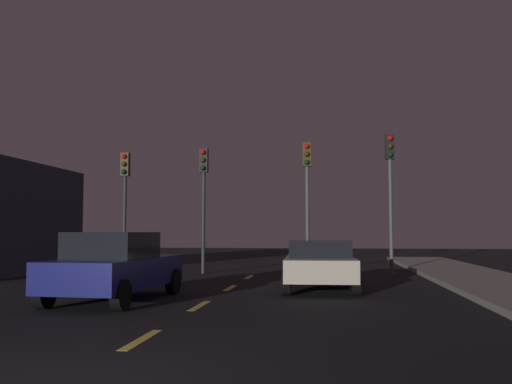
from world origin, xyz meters
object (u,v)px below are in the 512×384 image
at_px(traffic_signal_far_left, 125,188).
at_px(traffic_signal_center_left, 204,185).
at_px(traffic_signal_center_right, 307,182).
at_px(car_stopped_ahead, 320,264).
at_px(traffic_signal_far_right, 390,177).
at_px(car_adjacent_lane, 115,266).

xyz_separation_m(traffic_signal_far_left, traffic_signal_center_left, (3.11, 0.00, 0.07)).
bearing_deg(traffic_signal_center_right, traffic_signal_center_left, -180.00).
height_order(traffic_signal_center_right, car_stopped_ahead, traffic_signal_center_right).
relative_size(traffic_signal_center_left, traffic_signal_center_right, 0.97).
distance_m(traffic_signal_center_left, traffic_signal_center_right, 3.93).
bearing_deg(traffic_signal_center_left, traffic_signal_far_right, 0.01).
xyz_separation_m(traffic_signal_center_left, traffic_signal_far_right, (6.96, 0.00, 0.25)).
distance_m(traffic_signal_far_left, car_stopped_ahead, 9.67).
bearing_deg(car_stopped_ahead, traffic_signal_center_left, 129.37).
height_order(traffic_signal_far_left, traffic_signal_center_left, traffic_signal_center_left).
height_order(traffic_signal_center_right, traffic_signal_far_right, traffic_signal_far_right).
distance_m(traffic_signal_center_right, car_adjacent_lane, 9.75).
height_order(traffic_signal_far_left, car_stopped_ahead, traffic_signal_far_left).
bearing_deg(car_stopped_ahead, traffic_signal_center_right, 95.56).
xyz_separation_m(traffic_signal_far_right, car_stopped_ahead, (-2.50, -5.44, -2.87)).
distance_m(traffic_signal_center_left, car_adjacent_lane, 8.81).
bearing_deg(car_stopped_ahead, traffic_signal_far_left, 144.34).
distance_m(traffic_signal_center_left, car_stopped_ahead, 7.50).
distance_m(car_stopped_ahead, car_adjacent_lane, 5.52).
relative_size(traffic_signal_far_right, car_adjacent_lane, 1.17).
relative_size(traffic_signal_far_left, car_stopped_ahead, 1.19).
xyz_separation_m(traffic_signal_center_right, traffic_signal_far_right, (3.03, 0.00, 0.15)).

